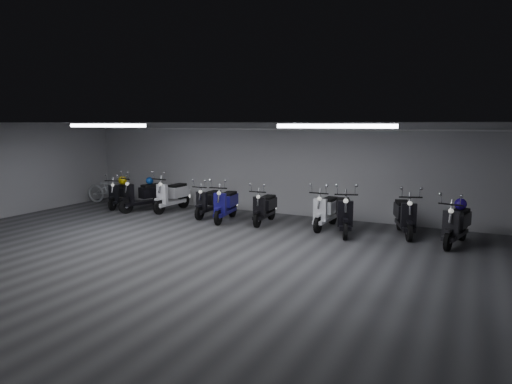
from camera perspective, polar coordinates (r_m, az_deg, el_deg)
The scene contains 20 objects.
floor at distance 9.94m, azimuth -9.23°, elevation -7.78°, with size 14.00×10.00×0.01m, color #393A3C.
ceiling at distance 9.54m, azimuth -9.64°, elevation 8.64°, with size 14.00×10.00×0.01m, color gray.
back_wall at distance 13.98m, azimuth 2.63°, elevation 2.95°, with size 14.00×0.01×2.80m, color #A2A3A5.
fluor_strip_left at distance 12.25m, azimuth -18.38°, elevation 8.00°, with size 2.40×0.18×0.08m, color white.
fluor_strip_right at distance 9.11m, azimuth 9.93°, elevation 8.22°, with size 2.40×0.18×0.08m, color white.
conduit at distance 13.83m, azimuth 2.52°, elevation 7.96°, with size 0.05×0.05×13.60m, color white.
scooter_0 at distance 15.69m, azimuth -16.86°, elevation 0.27°, with size 0.54×1.61×1.20m, color black, non-canonical shape.
scooter_1 at distance 14.84m, azimuth -14.13°, elevation 0.22°, with size 0.61×1.82×1.36m, color black, non-canonical shape.
scooter_2 at distance 14.63m, azimuth -10.65°, elevation 0.22°, with size 0.61×1.82×1.36m, color white, non-canonical shape.
scooter_3 at distance 13.60m, azimuth -6.00°, elevation -0.65°, with size 0.54×1.61×1.20m, color black, non-canonical shape.
scooter_4 at distance 12.97m, azimuth -3.88°, elevation -0.88°, with size 0.58×1.73×1.29m, color navy, non-canonical shape.
scooter_5 at distance 12.62m, azimuth 1.10°, elevation -1.31°, with size 0.54×1.62×1.21m, color black, non-canonical shape.
scooter_6 at distance 12.15m, azimuth 8.86°, elevation -1.63°, with size 0.57×1.72×1.28m, color white, non-canonical shape.
scooter_7 at distance 11.62m, azimuth 11.10°, elevation -1.92°, with size 0.62×1.85×1.37m, color black, non-canonical shape.
scooter_8 at distance 11.84m, azimuth 18.35°, elevation -2.12°, with size 0.59×1.78×1.33m, color black, non-canonical shape.
scooter_9 at distance 11.30m, azimuth 24.08°, elevation -3.03°, with size 0.58×1.74×1.29m, color black, non-canonical shape.
bicycle at distance 16.62m, azimuth -17.92°, elevation 0.70°, with size 0.66×1.87×1.21m, color silver.
helmet_0 at distance 11.48m, azimuth 24.48°, elevation -1.40°, with size 0.27×0.27×0.27m, color navy.
helmet_1 at distance 14.92m, azimuth -13.32°, elevation 1.40°, with size 0.24×0.24×0.24m, color navy.
helmet_2 at distance 15.84m, azimuth -16.53°, elevation 1.41°, with size 0.29×0.29×0.29m, color #DCBE0C.
Camera 1 is at (5.59, -7.73, 2.79)m, focal length 31.59 mm.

